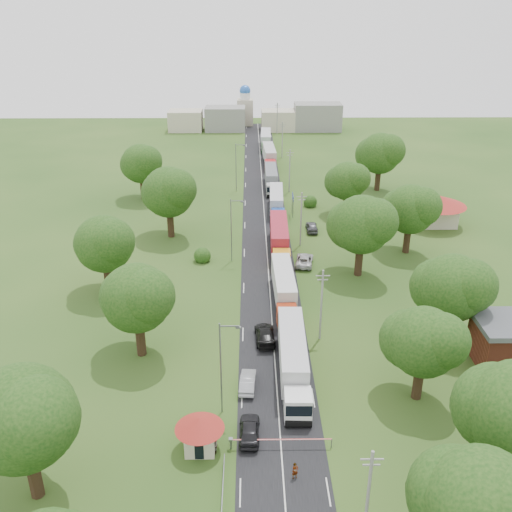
{
  "coord_description": "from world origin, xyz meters",
  "views": [
    {
      "loc": [
        -2.71,
        -64.34,
        36.76
      ],
      "look_at": [
        -1.84,
        10.17,
        3.0
      ],
      "focal_mm": 40.0,
      "sensor_mm": 36.0,
      "label": 1
    }
  ],
  "objects_px": {
    "truck_0": "(293,359)",
    "car_lane_front": "(249,430)",
    "pedestrian_near": "(295,471)",
    "car_lane_mid": "(248,382)",
    "info_sign": "(293,200)",
    "guard_booth": "(200,430)",
    "boom_barrier": "(266,441)"
  },
  "relations": [
    {
      "from": "boom_barrier",
      "to": "car_lane_mid",
      "type": "distance_m",
      "value": 8.93
    },
    {
      "from": "guard_booth",
      "to": "car_lane_mid",
      "type": "height_order",
      "value": "guard_booth"
    },
    {
      "from": "truck_0",
      "to": "car_lane_front",
      "type": "distance_m",
      "value": 10.24
    },
    {
      "from": "car_lane_mid",
      "to": "car_lane_front",
      "type": "bearing_deg",
      "value": 95.47
    },
    {
      "from": "guard_booth",
      "to": "info_sign",
      "type": "xyz_separation_m",
      "value": [
        12.4,
        60.0,
        0.84
      ]
    },
    {
      "from": "truck_0",
      "to": "car_lane_front",
      "type": "height_order",
      "value": "truck_0"
    },
    {
      "from": "car_lane_front",
      "to": "car_lane_mid",
      "type": "relative_size",
      "value": 1.06
    },
    {
      "from": "guard_booth",
      "to": "info_sign",
      "type": "bearing_deg",
      "value": 78.32
    },
    {
      "from": "car_lane_front",
      "to": "car_lane_mid",
      "type": "distance_m",
      "value": 7.28
    },
    {
      "from": "info_sign",
      "to": "car_lane_front",
      "type": "distance_m",
      "value": 59.09
    },
    {
      "from": "truck_0",
      "to": "car_lane_front",
      "type": "relative_size",
      "value": 3.39
    },
    {
      "from": "truck_0",
      "to": "pedestrian_near",
      "type": "distance_m",
      "value": 14.13
    },
    {
      "from": "info_sign",
      "to": "pedestrian_near",
      "type": "bearing_deg",
      "value": -93.81
    },
    {
      "from": "boom_barrier",
      "to": "pedestrian_near",
      "type": "relative_size",
      "value": 5.9
    },
    {
      "from": "car_lane_front",
      "to": "pedestrian_near",
      "type": "bearing_deg",
      "value": 128.61
    },
    {
      "from": "pedestrian_near",
      "to": "car_lane_front",
      "type": "bearing_deg",
      "value": 106.96
    },
    {
      "from": "info_sign",
      "to": "car_lane_mid",
      "type": "height_order",
      "value": "info_sign"
    },
    {
      "from": "guard_booth",
      "to": "pedestrian_near",
      "type": "xyz_separation_m",
      "value": [
        8.17,
        -3.5,
        -1.38
      ]
    },
    {
      "from": "guard_booth",
      "to": "boom_barrier",
      "type": "bearing_deg",
      "value": 0.01
    },
    {
      "from": "truck_0",
      "to": "pedestrian_near",
      "type": "relative_size",
      "value": 10.02
    },
    {
      "from": "guard_booth",
      "to": "pedestrian_near",
      "type": "distance_m",
      "value": 8.99
    },
    {
      "from": "truck_0",
      "to": "car_lane_mid",
      "type": "height_order",
      "value": "truck_0"
    },
    {
      "from": "guard_booth",
      "to": "info_sign",
      "type": "relative_size",
      "value": 1.07
    },
    {
      "from": "guard_booth",
      "to": "car_lane_front",
      "type": "distance_m",
      "value": 4.82
    },
    {
      "from": "boom_barrier",
      "to": "car_lane_front",
      "type": "height_order",
      "value": "car_lane_front"
    },
    {
      "from": "boom_barrier",
      "to": "truck_0",
      "type": "height_order",
      "value": "truck_0"
    },
    {
      "from": "car_lane_front",
      "to": "pedestrian_near",
      "type": "xyz_separation_m",
      "value": [
        3.8,
        -5.0,
        -0.01
      ]
    },
    {
      "from": "car_lane_front",
      "to": "car_lane_mid",
      "type": "bearing_deg",
      "value": -87.26
    },
    {
      "from": "guard_booth",
      "to": "car_lane_mid",
      "type": "bearing_deg",
      "value": 64.44
    },
    {
      "from": "boom_barrier",
      "to": "pedestrian_near",
      "type": "xyz_separation_m",
      "value": [
        2.33,
        -3.5,
        -0.11
      ]
    },
    {
      "from": "car_lane_mid",
      "to": "pedestrian_near",
      "type": "bearing_deg",
      "value": 112.03
    },
    {
      "from": "truck_0",
      "to": "car_lane_mid",
      "type": "relative_size",
      "value": 3.58
    }
  ]
}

